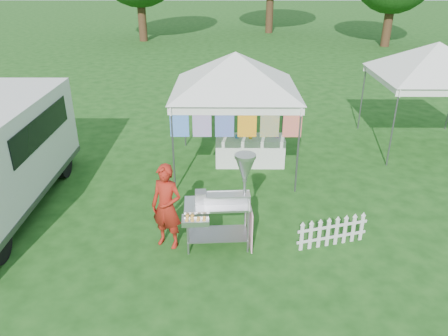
{
  "coord_description": "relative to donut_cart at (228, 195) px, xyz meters",
  "views": [
    {
      "loc": [
        -0.19,
        -7.06,
        4.91
      ],
      "look_at": [
        -0.25,
        1.03,
        1.1
      ],
      "focal_mm": 35.0,
      "sensor_mm": 36.0,
      "label": 1
    }
  ],
  "objects": [
    {
      "name": "donut_cart",
      "position": [
        0.0,
        0.0,
        0.0
      ],
      "size": [
        1.33,
        0.99,
        1.86
      ],
      "rotation": [
        0.0,
        0.0,
        0.06
      ],
      "color": "gray",
      "rests_on": "ground"
    },
    {
      "name": "vendor",
      "position": [
        -1.13,
        0.01,
        -0.26
      ],
      "size": [
        0.72,
        0.6,
        1.67
      ],
      "primitive_type": "imported",
      "rotation": [
        0.0,
        0.0,
        -0.4
      ],
      "color": "maroon",
      "rests_on": "ground"
    },
    {
      "name": "canopy_right",
      "position": [
        5.67,
        5.1,
        1.9
      ],
      "size": [
        4.24,
        4.24,
        3.45
      ],
      "color": "#59595E",
      "rests_on": "ground"
    },
    {
      "name": "display_table",
      "position": [
        0.58,
        3.75,
        -0.71
      ],
      "size": [
        1.8,
        0.7,
        0.77
      ],
      "primitive_type": "cube",
      "color": "white",
      "rests_on": "ground"
    },
    {
      "name": "picket_fence",
      "position": [
        1.98,
        0.01,
        -0.81
      ],
      "size": [
        1.39,
        0.42,
        0.56
      ],
      "rotation": [
        0.0,
        0.0,
        0.28
      ],
      "color": "silver",
      "rests_on": "ground"
    },
    {
      "name": "canopy_main",
      "position": [
        0.17,
        3.6,
        1.89
      ],
      "size": [
        4.24,
        4.24,
        3.45
      ],
      "color": "#59595E",
      "rests_on": "ground"
    },
    {
      "name": "ground",
      "position": [
        0.17,
        0.1,
        -1.09
      ],
      "size": [
        120.0,
        120.0,
        0.0
      ],
      "primitive_type": "plane",
      "color": "#164112",
      "rests_on": "ground"
    }
  ]
}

